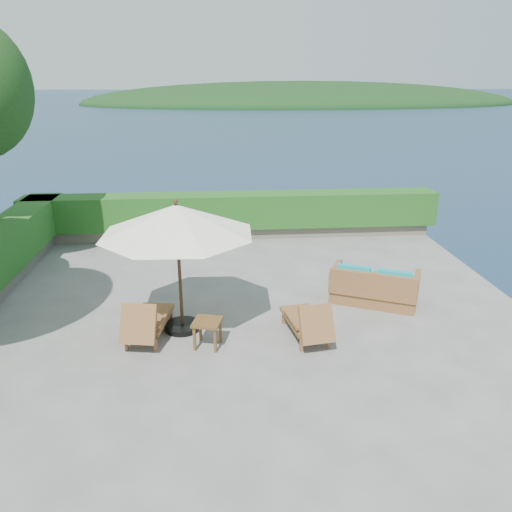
{
  "coord_description": "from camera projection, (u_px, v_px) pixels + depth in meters",
  "views": [
    {
      "loc": [
        -0.52,
        -9.05,
        4.69
      ],
      "look_at": [
        0.3,
        0.8,
        1.1
      ],
      "focal_mm": 35.0,
      "sensor_mm": 36.0,
      "label": 1
    }
  ],
  "objects": [
    {
      "name": "ground",
      "position": [
        245.0,
        321.0,
        10.12
      ],
      "size": [
        12.0,
        12.0,
        0.0
      ],
      "primitive_type": "plane",
      "color": "gray",
      "rests_on": "ground"
    },
    {
      "name": "foundation",
      "position": [
        245.0,
        386.0,
        10.65
      ],
      "size": [
        12.0,
        12.0,
        3.0
      ],
      "primitive_type": "cube",
      "color": "#595247",
      "rests_on": "ocean"
    },
    {
      "name": "ocean",
      "position": [
        246.0,
        441.0,
        11.14
      ],
      "size": [
        600.0,
        600.0,
        0.0
      ],
      "primitive_type": "plane",
      "color": "#162745",
      "rests_on": "ground"
    },
    {
      "name": "offshore_island",
      "position": [
        301.0,
        104.0,
        144.24
      ],
      "size": [
        126.0,
        57.6,
        12.6
      ],
      "primitive_type": "ellipsoid",
      "color": "#163313",
      "rests_on": "ocean"
    },
    {
      "name": "planter_wall_far",
      "position": [
        233.0,
        231.0,
        15.31
      ],
      "size": [
        12.0,
        0.6,
        0.36
      ],
      "primitive_type": "cube",
      "color": "gray",
      "rests_on": "ground"
    },
    {
      "name": "hedge_far",
      "position": [
        233.0,
        210.0,
        15.08
      ],
      "size": [
        12.4,
        0.9,
        1.0
      ],
      "primitive_type": "cube",
      "color": "#204C15",
      "rests_on": "planter_wall_far"
    },
    {
      "name": "patio_umbrella",
      "position": [
        177.0,
        221.0,
        9.04
      ],
      "size": [
        3.75,
        3.75,
        2.61
      ],
      "rotation": [
        0.0,
        0.0,
        0.36
      ],
      "color": "black",
      "rests_on": "ground"
    },
    {
      "name": "lounge_left",
      "position": [
        147.0,
        321.0,
        9.31
      ],
      "size": [
        0.88,
        1.64,
        0.9
      ],
      "rotation": [
        0.0,
        0.0,
        -0.16
      ],
      "color": "brown",
      "rests_on": "ground"
    },
    {
      "name": "lounge_right",
      "position": [
        308.0,
        321.0,
        9.32
      ],
      "size": [
        0.84,
        1.57,
        0.86
      ],
      "rotation": [
        0.0,
        0.0,
        0.15
      ],
      "color": "brown",
      "rests_on": "ground"
    },
    {
      "name": "side_table",
      "position": [
        207.0,
        325.0,
        9.03
      ],
      "size": [
        0.6,
        0.6,
        0.52
      ],
      "rotation": [
        0.0,
        0.0,
        -0.26
      ],
      "color": "brown",
      "rests_on": "ground"
    },
    {
      "name": "wicker_loveseat",
      "position": [
        374.0,
        288.0,
        10.81
      ],
      "size": [
        2.05,
        1.62,
        0.9
      ],
      "rotation": [
        0.0,
        0.0,
        -0.44
      ],
      "color": "brown",
      "rests_on": "ground"
    }
  ]
}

